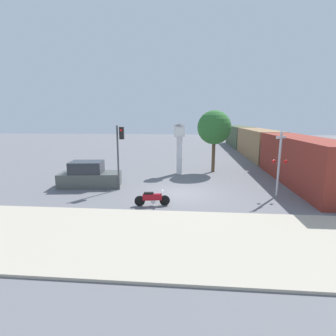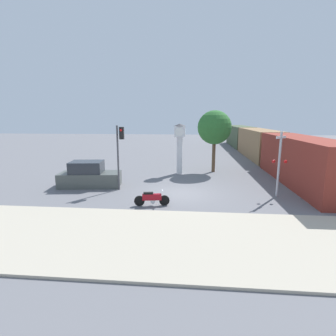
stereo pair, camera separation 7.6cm
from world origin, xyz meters
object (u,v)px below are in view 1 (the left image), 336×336
Objects in this scene: clock_tower at (180,141)px; parked_car at (89,176)px; street_tree at (214,128)px; freight_train at (258,143)px; railroad_crossing_signal at (279,162)px; traffic_light at (120,146)px; motorcycle at (152,198)px.

clock_tower is 8.13m from parked_car.
clock_tower is at bearing -159.70° from street_tree.
clock_tower is 0.11× the size of freight_train.
railroad_crossing_signal is (6.35, -6.14, -0.68)m from clock_tower.
freight_train is at bearing 49.11° from clock_tower.
traffic_light reaches higher than freight_train.
parked_car is (-2.48, 0.68, -2.22)m from traffic_light.
freight_train is (9.15, 10.57, -1.17)m from clock_tower.
railroad_crossing_signal is 0.91× the size of parked_car.
traffic_light is at bearing 121.09° from motorcycle.
railroad_crossing_signal is 0.74× the size of street_tree.
motorcycle is 0.05× the size of freight_train.
traffic_light is 1.08× the size of railroad_crossing_signal.
railroad_crossing_signal reaches higher than motorcycle.
parked_car is at bearing 174.12° from railroad_crossing_signal.
freight_train is 8.87× the size of parked_car.
clock_tower is at bearing -130.89° from freight_train.
railroad_crossing_signal is (10.04, -0.61, -0.78)m from traffic_light.
street_tree reaches higher than traffic_light.
motorcycle is at bearing -97.39° from clock_tower.
railroad_crossing_signal is (7.46, 2.45, 1.77)m from motorcycle.
street_tree is 1.24× the size of parked_car.
traffic_light reaches higher than motorcycle.
parked_car reaches higher than motorcycle.
motorcycle is at bearing -49.87° from traffic_light.
clock_tower is at bearing 73.58° from motorcycle.
street_tree is at bearing 20.30° from clock_tower.
street_tree is (-3.36, 7.25, 1.76)m from railroad_crossing_signal.
street_tree reaches higher than motorcycle.
street_tree is at bearing 58.01° from motorcycle.
street_tree is (2.99, 1.11, 1.08)m from clock_tower.
traffic_light is 0.98× the size of parked_car.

